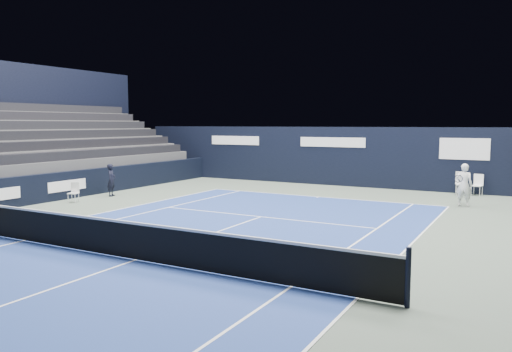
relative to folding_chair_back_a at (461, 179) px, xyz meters
The scene contains 12 objects.
ground 14.80m from the folding_chair_back_a, 111.70° to the right, with size 48.00×48.00×0.00m, color #4E5C51.
court_surface 16.68m from the folding_chair_back_a, 109.15° to the right, with size 10.97×23.77×0.01m, color navy.
folding_chair_back_a is the anchor object (origin of this frame).
folding_chair_back_b 0.73m from the folding_chair_back_a, ahead, with size 0.52×0.50×0.98m.
line_judge_chair 17.23m from the folding_chair_back_a, 143.84° to the right, with size 0.46×0.45×0.83m.
line_judge 16.02m from the folding_chair_back_a, 149.54° to the right, with size 0.53×0.35×1.46m, color black.
court_markings 16.68m from the folding_chair_back_a, 109.15° to the right, with size 11.03×23.83×0.00m.
tennis_net 16.66m from the folding_chair_back_a, 109.15° to the right, with size 12.90×0.10×1.10m.
back_sponsor_wall 5.58m from the folding_chair_back_a, behind, with size 26.00×0.63×3.10m.
side_barrier_left 17.87m from the folding_chair_back_a, 146.88° to the right, with size 0.33×22.00×1.20m.
spectator_stand 20.72m from the folding_chair_back_a, 154.96° to the right, with size 6.00×18.00×6.40m.
tennis_player 3.49m from the folding_chair_back_a, 81.80° to the right, with size 0.65×0.84×1.71m.
Camera 1 is at (8.18, -8.85, 3.27)m, focal length 35.00 mm.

